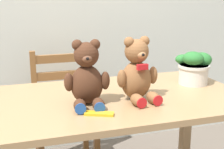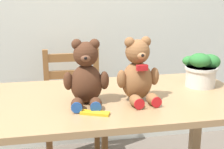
% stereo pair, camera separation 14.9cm
% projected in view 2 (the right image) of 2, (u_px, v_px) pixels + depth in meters
% --- Properties ---
extents(dining_table, '(1.45, 0.75, 0.78)m').
position_uv_depth(dining_table, '(106.00, 118.00, 1.60)').
color(dining_table, '#9E7A51').
rests_on(dining_table, ground_plane).
extents(wooden_chair_behind, '(0.42, 0.40, 0.88)m').
position_uv_depth(wooden_chair_behind, '(74.00, 110.00, 2.30)').
color(wooden_chair_behind, brown).
rests_on(wooden_chair_behind, ground_plane).
extents(teddy_bear_left, '(0.22, 0.23, 0.31)m').
position_uv_depth(teddy_bear_left, '(86.00, 77.00, 1.46)').
color(teddy_bear_left, '#472819').
rests_on(teddy_bear_left, dining_table).
extents(teddy_bear_right, '(0.22, 0.22, 0.31)m').
position_uv_depth(teddy_bear_right, '(138.00, 74.00, 1.51)').
color(teddy_bear_right, brown).
rests_on(teddy_bear_right, dining_table).
extents(potted_plant, '(0.20, 0.18, 0.19)m').
position_uv_depth(potted_plant, '(201.00, 69.00, 1.74)').
color(potted_plant, beige).
rests_on(potted_plant, dining_table).
extents(chocolate_bar, '(0.13, 0.09, 0.01)m').
position_uv_depth(chocolate_bar, '(95.00, 113.00, 1.35)').
color(chocolate_bar, gold).
rests_on(chocolate_bar, dining_table).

